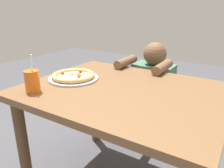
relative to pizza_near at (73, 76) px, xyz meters
name	(u,v)px	position (x,y,z in m)	size (l,w,h in m)	color
dining_table	(123,105)	(0.37, 0.03, -0.13)	(1.17, 0.92, 0.75)	brown
pizza_near	(73,76)	(0.00, 0.00, 0.00)	(0.33, 0.33, 0.04)	#B7B7BC
drink_cup_colored	(32,81)	(-0.04, -0.30, 0.04)	(0.08, 0.08, 0.22)	orange
diner_seated	(152,96)	(0.29, 0.71, -0.33)	(0.38, 0.51, 0.93)	#333847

